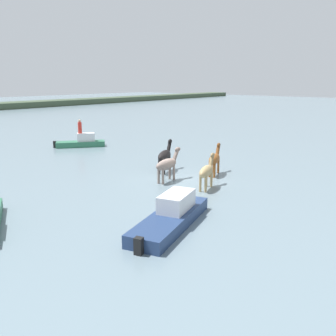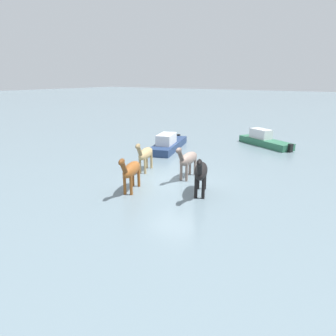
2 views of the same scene
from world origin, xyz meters
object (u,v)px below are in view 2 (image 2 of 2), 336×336
Objects in this scene: horse_chestnut_trailing at (145,154)px; horse_dun_straggler at (188,159)px; horse_mid_herd at (131,170)px; boat_dinghy_port at (264,141)px; horse_dark_mare at (201,172)px; boat_tender_starboard at (168,145)px.

horse_chestnut_trailing is 2.54m from horse_dun_straggler.
horse_dun_straggler is at bearing 136.88° from horse_mid_herd.
horse_mid_herd is 0.51× the size of boat_dinghy_port.
boat_dinghy_port is (-10.10, 3.58, -0.66)m from horse_chestnut_trailing.
horse_dun_straggler is 1.03× the size of horse_mid_herd.
horse_dun_straggler is at bearing -159.10° from horse_dark_mare.
horse_dark_mare is at bearing 26.09° from boat_tender_starboard.
horse_dun_straggler reaches higher than boat_tender_starboard.
horse_dark_mare is 2.25m from horse_dun_straggler.
horse_chestnut_trailing is at bearing -131.83° from horse_dark_mare.
boat_dinghy_port is at bearing 142.79° from horse_chestnut_trailing.
horse_chestnut_trailing reaches higher than boat_tender_starboard.
boat_tender_starboard is (-7.77, -3.09, -0.67)m from horse_mid_herd.
horse_dark_mare is 0.45× the size of boat_tender_starboard.
horse_chestnut_trailing is 5.38m from boat_tender_starboard.
horse_chestnut_trailing is at bearing -175.28° from horse_mid_herd.
horse_dark_mare reaches higher than horse_dun_straggler.
boat_dinghy_port is at bearing 159.24° from horse_dark_mare.
horse_dun_straggler is 0.53× the size of boat_dinghy_port.
boat_tender_starboard is at bearing -178.11° from horse_chestnut_trailing.
horse_chestnut_trailing is 4.33m from horse_dark_mare.
boat_tender_starboard is at bearing -179.02° from horse_mid_herd.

